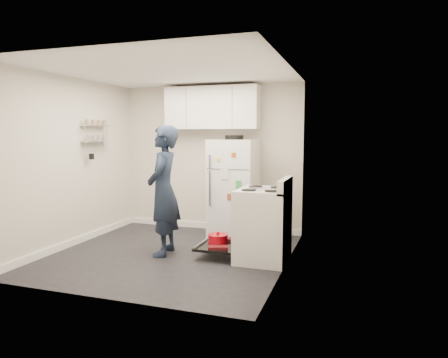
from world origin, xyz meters
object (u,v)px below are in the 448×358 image
(electric_range, at_px, (262,225))
(refrigerator, at_px, (234,188))
(open_oven_door, at_px, (219,243))
(person, at_px, (164,191))

(electric_range, height_order, refrigerator, refrigerator)
(refrigerator, bearing_deg, electric_range, -56.64)
(open_oven_door, distance_m, person, 1.05)
(electric_range, relative_size, open_oven_door, 1.57)
(refrigerator, xyz_separation_m, person, (-0.63, -1.27, 0.10))
(electric_range, xyz_separation_m, refrigerator, (-0.72, 1.10, 0.33))
(refrigerator, relative_size, person, 0.92)
(open_oven_door, bearing_deg, person, -168.28)
(electric_range, distance_m, refrigerator, 1.36)
(refrigerator, distance_m, person, 1.42)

